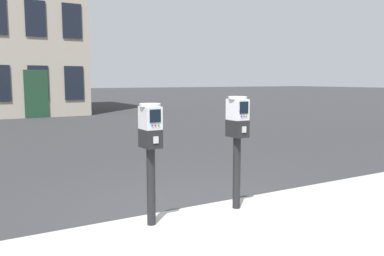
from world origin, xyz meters
name	(u,v)px	position (x,y,z in m)	size (l,w,h in m)	color
ground_plane	(206,222)	(0.00, 0.00, 0.00)	(160.00, 160.00, 0.00)	#28282B
parking_meter_near_kerb	(151,142)	(-0.74, -0.11, 1.02)	(0.22, 0.25, 1.27)	black
parking_meter_twin_adjacent	(237,132)	(0.35, -0.11, 1.05)	(0.22, 0.25, 1.32)	black
townhouse_orange_brick	(7,0)	(-0.30, 17.95, 5.54)	(6.16, 6.55, 11.08)	#9E9384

